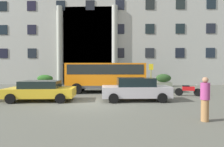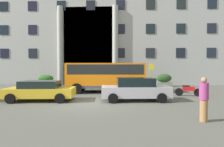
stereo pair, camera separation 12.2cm
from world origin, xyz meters
name	(u,v)px [view 1 (the left image)]	position (x,y,z in m)	size (l,w,h in m)	color
ground_plane	(90,105)	(0.00, 0.00, -0.06)	(80.00, 64.00, 0.12)	#54554A
office_building_facade	(107,21)	(-0.01, 17.48, 9.40)	(33.88, 9.62, 18.82)	#9A9B93
orange_minibus	(106,75)	(0.61, 5.50, 1.57)	(6.86, 2.81, 2.60)	orange
bus_stop_sign	(151,74)	(5.03, 7.64, 1.61)	(0.44, 0.08, 2.59)	#9C941D
hedge_planter_entrance_left	(163,80)	(7.05, 10.76, 0.72)	(1.85, 0.90, 1.48)	gray
hedge_planter_west	(45,81)	(-7.02, 10.59, 0.66)	(1.96, 0.95, 1.37)	gray
hedge_planter_far_east	(123,80)	(2.32, 10.54, 0.72)	(2.09, 0.99, 1.49)	slate
parked_coupe_end	(136,89)	(2.86, 1.28, 0.77)	(4.57, 2.21, 1.53)	#B6B2B6
white_taxi_kerbside	(41,90)	(-3.43, 1.02, 0.70)	(4.54, 2.35, 1.33)	gold
motorcycle_near_kerb	(188,90)	(7.11, 3.45, 0.46)	(1.97, 0.62, 0.89)	black
pedestrian_man_crossing	(205,99)	(5.22, -3.35, 0.92)	(0.36, 0.36, 1.81)	olive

